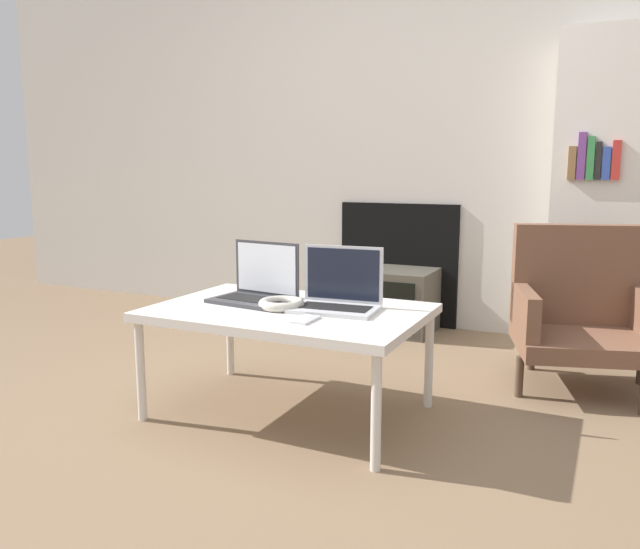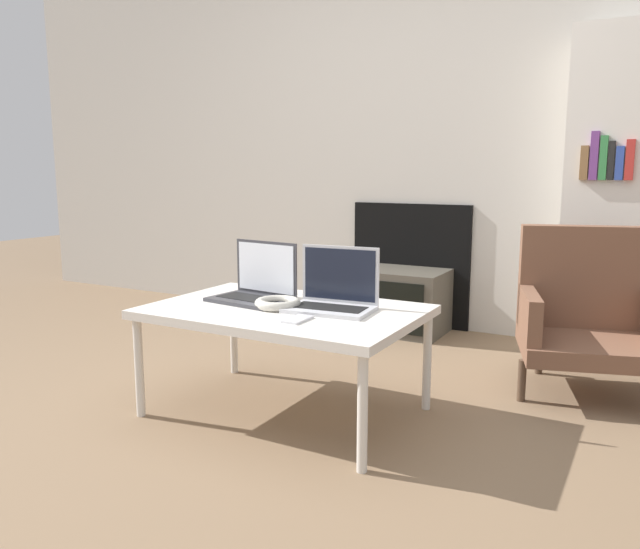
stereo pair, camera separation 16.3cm
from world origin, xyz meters
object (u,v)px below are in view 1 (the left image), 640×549
laptop_right (338,295)px  armchair (581,307)px  headphones (282,304)px  phone (305,320)px  laptop_left (258,288)px  tv (386,300)px

laptop_right → armchair: 1.22m
laptop_right → headphones: size_ratio=1.88×
headphones → phone: bearing=-38.7°
laptop_right → phone: (-0.03, -0.24, -0.05)m
headphones → phone: 0.24m
laptop_right → armchair: bearing=39.0°
laptop_left → headphones: size_ratio=1.91×
armchair → laptop_left: bearing=-162.4°
headphones → tv: bearing=92.9°
laptop_left → armchair: bearing=40.8°
phone → armchair: size_ratio=0.18×
tv → armchair: 1.30m
phone → armchair: (0.90, 1.08, -0.08)m
tv → armchair: armchair is taller
laptop_left → phone: laptop_left is taller
laptop_right → headphones: laptop_right is taller
laptop_right → headphones: bearing=-162.3°
laptop_left → phone: 0.42m
armchair → headphones: bearing=-155.8°
tv → armchair: bearing=-25.9°
headphones → armchair: size_ratio=0.25×
headphones → armchair: (1.09, 0.94, -0.10)m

